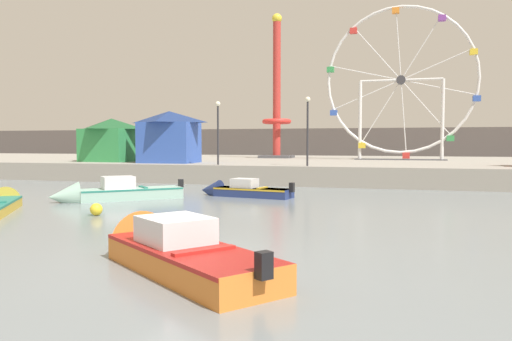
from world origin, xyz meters
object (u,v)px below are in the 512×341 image
at_px(motorboat_mustard_yellow, 0,204).
at_px(motorboat_orange_hull, 165,248).
at_px(motorboat_seafoam, 109,193).
at_px(carnival_booth_green_kiosk, 112,139).
at_px(drop_tower_red_tower, 277,105).
at_px(carnival_booth_blue_tent, 169,136).
at_px(ferris_wheel_white_frame, 401,83).
at_px(promenade_lamp_far, 308,121).
at_px(mooring_buoy_orange, 96,209).
at_px(motorboat_navy_blue, 239,190).
at_px(promenade_lamp_near, 218,123).

distance_m(motorboat_mustard_yellow, motorboat_orange_hull, 11.99).
xyz_separation_m(motorboat_seafoam, carnival_booth_green_kiosk, (-8.17, 13.35, 2.51)).
bearing_deg(motorboat_orange_hull, motorboat_mustard_yellow, 5.54).
xyz_separation_m(drop_tower_red_tower, carnival_booth_blue_tent, (-4.46, -12.91, -2.96)).
bearing_deg(drop_tower_red_tower, ferris_wheel_white_frame, -13.57).
height_order(ferris_wheel_white_frame, carnival_booth_green_kiosk, ferris_wheel_white_frame).
height_order(ferris_wheel_white_frame, carnival_booth_blue_tent, ferris_wheel_white_frame).
height_order(promenade_lamp_far, mooring_buoy_orange, promenade_lamp_far).
xyz_separation_m(motorboat_navy_blue, carnival_booth_green_kiosk, (-13.21, 10.03, 2.57)).
distance_m(motorboat_mustard_yellow, carnival_booth_blue_tent, 16.33).
bearing_deg(motorboat_orange_hull, motorboat_seafoam, -15.26).
distance_m(motorboat_navy_blue, motorboat_orange_hull, 13.84).
height_order(motorboat_seafoam, carnival_booth_blue_tent, carnival_booth_blue_tent).
relative_size(ferris_wheel_white_frame, promenade_lamp_far, 2.98).
bearing_deg(motorboat_navy_blue, motorboat_mustard_yellow, 54.66).
distance_m(ferris_wheel_white_frame, carnival_booth_blue_tent, 18.93).
bearing_deg(carnival_booth_blue_tent, carnival_booth_green_kiosk, 165.07).
height_order(motorboat_orange_hull, carnival_booth_blue_tent, carnival_booth_blue_tent).
distance_m(carnival_booth_green_kiosk, promenade_lamp_far, 15.71).
distance_m(motorboat_mustard_yellow, drop_tower_red_tower, 29.82).
relative_size(promenade_lamp_far, mooring_buoy_orange, 9.37).
relative_size(motorboat_orange_hull, ferris_wheel_white_frame, 0.46).
xyz_separation_m(motorboat_orange_hull, promenade_lamp_near, (-6.38, 20.36, 3.45)).
relative_size(ferris_wheel_white_frame, mooring_buoy_orange, 27.89).
xyz_separation_m(carnival_booth_green_kiosk, promenade_lamp_near, (9.61, -3.23, 0.94)).
bearing_deg(motorboat_orange_hull, promenade_lamp_far, -50.75).
bearing_deg(motorboat_navy_blue, carnival_booth_green_kiosk, -26.89).
bearing_deg(motorboat_orange_hull, ferris_wheel_white_frame, -60.58).
bearing_deg(carnival_booth_green_kiosk, mooring_buoy_orange, -55.07).
bearing_deg(motorboat_mustard_yellow, motorboat_orange_hull, -153.09).
bearing_deg(carnival_booth_green_kiosk, promenade_lamp_near, -14.05).
distance_m(motorboat_navy_blue, promenade_lamp_near, 8.45).
xyz_separation_m(motorboat_navy_blue, motorboat_orange_hull, (2.79, -13.56, 0.07)).
bearing_deg(promenade_lamp_far, motorboat_navy_blue, -107.46).
relative_size(motorboat_navy_blue, carnival_booth_blue_tent, 1.22).
bearing_deg(motorboat_navy_blue, ferris_wheel_white_frame, -100.68).
distance_m(motorboat_seafoam, promenade_lamp_near, 10.79).
distance_m(carnival_booth_blue_tent, promenade_lamp_near, 4.86).
relative_size(ferris_wheel_white_frame, drop_tower_red_tower, 0.95).
xyz_separation_m(motorboat_navy_blue, motorboat_seafoam, (-5.04, -3.32, 0.06)).
height_order(carnival_booth_green_kiosk, promenade_lamp_far, promenade_lamp_far).
height_order(motorboat_navy_blue, carnival_booth_green_kiosk, carnival_booth_green_kiosk).
distance_m(motorboat_seafoam, motorboat_orange_hull, 12.89).
xyz_separation_m(motorboat_orange_hull, ferris_wheel_white_frame, (4.56, 32.70, 7.01)).
bearing_deg(carnival_booth_blue_tent, promenade_lamp_near, -27.49).
relative_size(motorboat_seafoam, ferris_wheel_white_frame, 0.42).
height_order(motorboat_orange_hull, promenade_lamp_far, promenade_lamp_far).
distance_m(ferris_wheel_white_frame, promenade_lamp_near, 16.88).
bearing_deg(mooring_buoy_orange, motorboat_mustard_yellow, 175.18).
height_order(motorboat_mustard_yellow, motorboat_navy_blue, motorboat_navy_blue).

